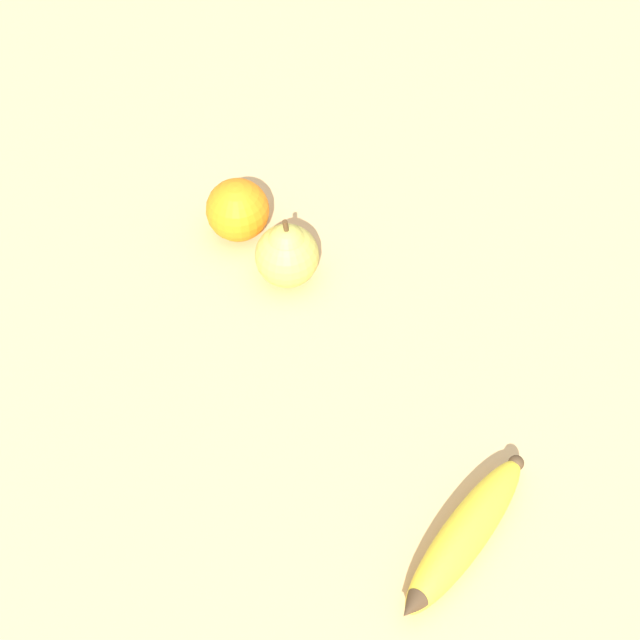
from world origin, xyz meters
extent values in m
plane|color=tan|center=(0.00, 0.00, 0.00)|extent=(3.00, 3.00, 0.00)
ellipsoid|color=yellow|center=(0.14, 0.06, 0.02)|extent=(0.16, 0.12, 0.03)
cone|color=#47331E|center=(0.21, 0.02, 0.02)|extent=(0.03, 0.03, 0.03)
sphere|color=#47331E|center=(0.07, 0.10, 0.02)|extent=(0.01, 0.01, 0.01)
sphere|color=orange|center=(-0.19, -0.17, 0.03)|extent=(0.07, 0.07, 0.07)
sphere|color=#B7AD47|center=(-0.13, -0.12, 0.03)|extent=(0.06, 0.06, 0.06)
sphere|color=#B7AD47|center=(-0.13, -0.12, 0.05)|extent=(0.04, 0.04, 0.04)
cylinder|color=#4C3319|center=(-0.13, -0.12, 0.07)|extent=(0.01, 0.01, 0.02)
camera|label=1|loc=(0.45, -0.03, 0.69)|focal=50.00mm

